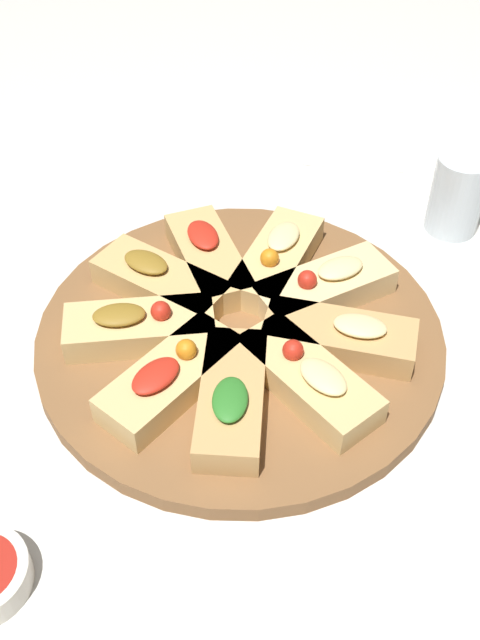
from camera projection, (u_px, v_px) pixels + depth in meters
name	position (u px, v px, depth m)	size (l,w,h in m)	color
ground_plane	(240.00, 343.00, 0.81)	(3.00, 3.00, 0.00)	silver
serving_board	(240.00, 337.00, 0.81)	(0.44, 0.44, 0.02)	brown
focaccia_slice_0	(160.00, 282.00, 0.83)	(0.17, 0.12, 0.04)	tan
focaccia_slice_1	(139.00, 327.00, 0.78)	(0.17, 0.09, 0.05)	#DBB775
focaccia_slice_2	(171.00, 377.00, 0.73)	(0.14, 0.16, 0.05)	#DBB775
focaccia_slice_3	(232.00, 398.00, 0.71)	(0.07, 0.16, 0.04)	tan
focaccia_slice_4	(308.00, 378.00, 0.73)	(0.15, 0.15, 0.05)	#DBB775
focaccia_slice_5	(340.00, 336.00, 0.77)	(0.16, 0.08, 0.04)	tan
focaccia_slice_6	(324.00, 287.00, 0.82)	(0.16, 0.14, 0.05)	#E5C689
focaccia_slice_7	(277.00, 259.00, 0.86)	(0.10, 0.17, 0.05)	#DBB775
focaccia_slice_8	(208.00, 258.00, 0.86)	(0.12, 0.17, 0.04)	tan
water_glass	(458.00, 194.00, 0.92)	(0.07, 0.07, 0.10)	silver
napkin_stack	(354.00, 145.00, 1.09)	(0.14, 0.12, 0.01)	white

